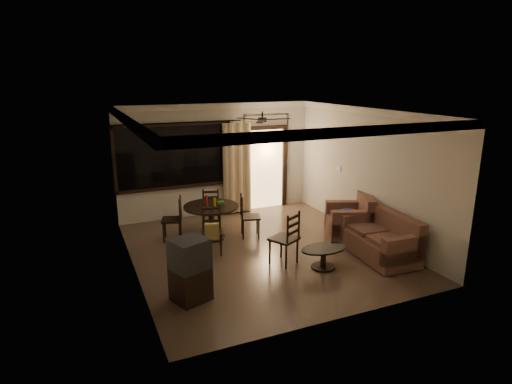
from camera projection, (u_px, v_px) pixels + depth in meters
name	position (u px, v px, depth m)	size (l,w,h in m)	color
ground	(262.00, 251.00, 8.70)	(5.50, 5.50, 0.00)	#7F6651
room_shell	(254.00, 147.00, 10.02)	(5.50, 6.70, 5.50)	beige
dining_table	(211.00, 212.00, 9.25)	(1.19, 1.19, 0.96)	black
dining_chair_west	(173.00, 227.00, 9.24)	(0.52, 0.52, 0.95)	black
dining_chair_east	(250.00, 224.00, 9.42)	(0.52, 0.52, 0.95)	black
dining_chair_south	(212.00, 239.00, 8.50)	(0.52, 0.56, 0.95)	black
dining_chair_north	(211.00, 214.00, 10.08)	(0.52, 0.52, 0.95)	black
tv_cabinet	(190.00, 270.00, 6.67)	(0.67, 0.64, 1.02)	black
sofa	(382.00, 240.00, 8.35)	(0.96, 1.67, 0.86)	#462220
armchair	(352.00, 221.00, 9.30)	(1.22, 1.22, 0.94)	#462220
coffee_table	(323.00, 254.00, 7.87)	(0.90, 0.54, 0.39)	black
side_chair	(284.00, 248.00, 8.04)	(0.62, 0.62, 1.04)	black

